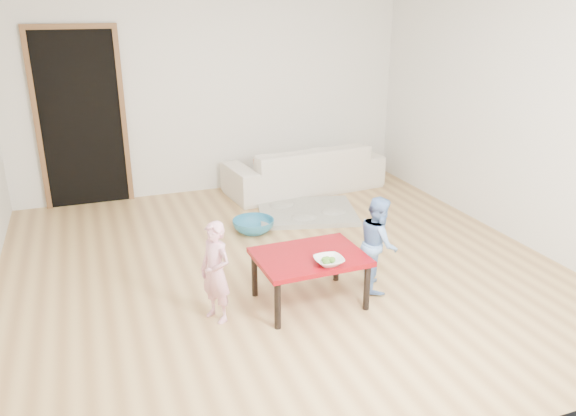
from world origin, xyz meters
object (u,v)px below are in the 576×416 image
red_table (309,279)px  bowl (329,261)px  sofa (304,168)px  child_pink (216,272)px  basin (253,226)px  child_blue (378,243)px

red_table → bowl: 0.33m
sofa → child_pink: (-1.83, -2.76, 0.11)m
basin → bowl: bearing=-88.1°
sofa → child_blue: child_blue is taller
child_blue → basin: child_blue is taller
child_blue → basin: bearing=41.1°
bowl → basin: bearing=91.9°
child_blue → bowl: bearing=133.0°
sofa → red_table: (-1.06, -2.77, -0.08)m
red_table → basin: 1.61m
sofa → child_pink: child_pink is taller
bowl → child_blue: size_ratio=0.27×
sofa → bowl: 3.14m
child_blue → sofa: bearing=10.2°
sofa → child_pink: 3.31m
sofa → child_blue: bearing=75.2°
red_table → child_blue: size_ratio=1.04×
child_pink → child_blue: 1.42m
bowl → child_pink: child_pink is taller
sofa → red_table: size_ratio=2.37×
bowl → sofa: bearing=71.6°
red_table → basin: red_table is taller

